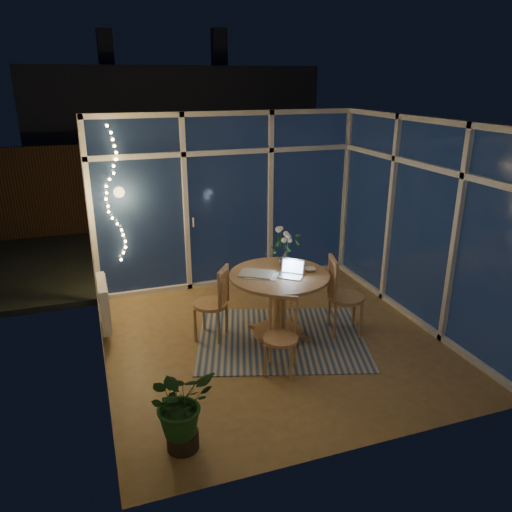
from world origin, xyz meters
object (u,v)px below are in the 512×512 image
(dining_table, at_px, (279,305))
(potted_plant, at_px, (181,411))
(chair_left, at_px, (210,302))
(flower_vase, at_px, (286,259))
(chair_right, at_px, (346,295))
(chair_front, at_px, (281,337))
(laptop, at_px, (291,269))

(dining_table, xyz_separation_m, potted_plant, (-1.52, -1.61, -0.03))
(dining_table, height_order, chair_left, chair_left)
(flower_vase, height_order, potted_plant, flower_vase)
(chair_right, xyz_separation_m, chair_front, (-1.10, -0.58, -0.08))
(chair_left, relative_size, laptop, 3.35)
(laptop, relative_size, potted_plant, 0.37)
(dining_table, relative_size, chair_right, 1.18)
(chair_right, relative_size, chair_front, 1.18)
(chair_right, bearing_deg, chair_left, 89.76)
(dining_table, distance_m, laptop, 0.54)
(dining_table, relative_size, potted_plant, 1.58)
(laptop, bearing_deg, dining_table, 164.53)
(chair_right, height_order, flower_vase, flower_vase)
(chair_left, bearing_deg, potted_plant, 12.34)
(chair_right, height_order, potted_plant, chair_right)
(laptop, bearing_deg, chair_front, -81.56)
(dining_table, relative_size, flower_vase, 5.73)
(chair_left, bearing_deg, chair_right, 109.10)
(chair_front, bearing_deg, chair_right, 59.25)
(flower_vase, distance_m, potted_plant, 2.54)
(chair_right, xyz_separation_m, potted_plant, (-2.33, -1.40, -0.13))
(chair_right, bearing_deg, chair_front, 132.35)
(chair_front, bearing_deg, chair_left, 148.62)
(chair_right, distance_m, potted_plant, 2.72)
(chair_left, distance_m, laptop, 1.06)
(dining_table, xyz_separation_m, chair_front, (-0.29, -0.78, 0.02))
(chair_front, bearing_deg, flower_vase, 96.91)
(chair_left, distance_m, potted_plant, 1.97)
(chair_right, relative_size, flower_vase, 4.85)
(chair_left, bearing_deg, flower_vase, 122.98)
(chair_right, relative_size, potted_plant, 1.34)
(potted_plant, bearing_deg, chair_front, 33.75)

